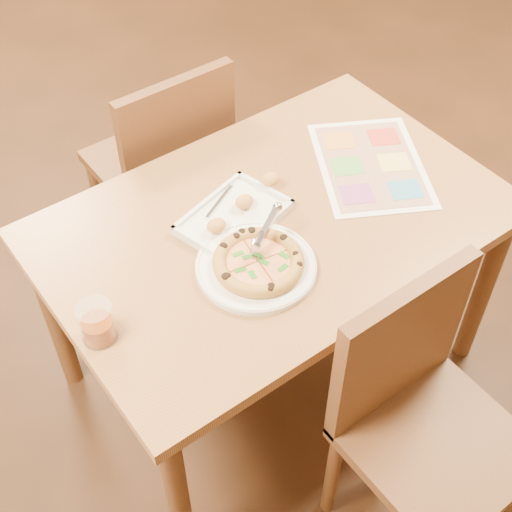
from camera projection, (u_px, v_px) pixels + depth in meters
room at (280, 11)px, 1.55m from camera, size 7.00×7.00×7.00m
dining_table at (274, 239)px, 2.07m from camera, size 1.30×0.85×0.72m
chair_near at (419, 396)px, 1.80m from camera, size 0.42×0.42×0.47m
chair_far at (167, 152)px, 2.45m from camera, size 0.42×0.42×0.47m
plate at (256, 267)px, 1.88m from camera, size 0.38×0.38×0.02m
pizza at (258, 262)px, 1.86m from camera, size 0.24×0.24×0.04m
pizza_cutter at (265, 232)px, 1.85m from camera, size 0.14×0.07×0.09m
appetizer_tray at (236, 215)px, 2.00m from camera, size 0.36×0.28×0.06m
glass_tumbler at (97, 325)px, 1.70m from camera, size 0.09×0.09×0.11m
menu at (371, 165)px, 2.17m from camera, size 0.49×0.53×0.00m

